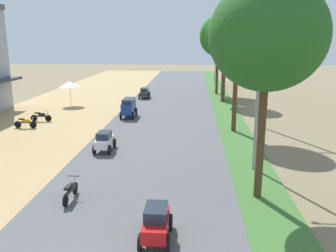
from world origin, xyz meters
name	(u,v)px	position (x,y,z in m)	size (l,w,h in m)	color
parked_motorbike_second	(26,122)	(-10.61, 19.48, 0.55)	(1.80, 0.54, 0.94)	black
parked_motorbike_third	(41,116)	(-10.35, 21.84, 0.55)	(1.80, 0.54, 0.94)	black
vendor_umbrella	(70,84)	(-10.33, 29.23, 2.31)	(2.20, 2.20, 2.52)	#99999E
median_tree_nearest	(268,36)	(5.42, 8.20, 7.03)	(4.76, 4.76, 9.26)	#4C351E
median_tree_second	(238,27)	(5.59, 19.80, 7.71)	(4.03, 4.03, 9.55)	#4C351E
median_tree_third	(225,37)	(5.76, 32.75, 7.10)	(4.22, 4.22, 9.56)	#4C351E
median_tree_fourth	(218,36)	(5.41, 38.42, 7.15)	(4.56, 4.56, 9.57)	#4C351E
streetlamp_near	(258,88)	(5.80, 11.69, 4.48)	(3.16, 0.20, 7.65)	gray
streetlamp_mid	(215,55)	(5.80, 49.37, 4.41)	(3.16, 0.20, 7.53)	gray
utility_pole_near	(261,64)	(7.75, 21.80, 5.00)	(1.80, 0.20, 9.61)	brown
car_hatchback_red	(156,222)	(1.28, 4.35, 0.75)	(1.04, 2.00, 1.23)	red
car_hatchback_white	(104,141)	(-2.98, 14.15, 0.75)	(1.04, 2.00, 1.23)	silver
car_van_blue	(129,107)	(-3.23, 23.93, 1.02)	(1.19, 2.41, 1.67)	navy
car_sedan_charcoal	(144,92)	(-3.25, 34.39, 0.74)	(1.10, 2.26, 1.19)	#282D33
motorbike_ahead_second	(70,189)	(-2.76, 7.20, 0.57)	(0.54, 1.80, 0.94)	black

